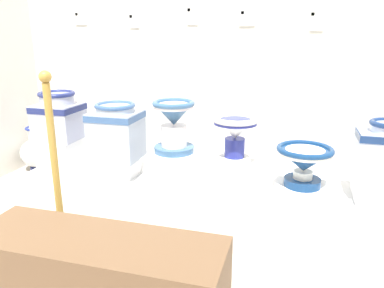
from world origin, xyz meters
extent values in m
cube|color=white|center=(1.85, 2.98, 1.44)|extent=(3.90, 0.06, 2.88)
cube|color=white|center=(1.85, 2.42, 0.05)|extent=(3.08, 1.03, 0.09)
cube|color=white|center=(0.55, 2.48, 0.22)|extent=(0.30, 0.34, 0.27)
cube|color=#AEB3D0|center=(0.55, 2.48, 0.51)|extent=(0.35, 0.34, 0.30)
cube|color=navy|center=(0.55, 2.48, 0.63)|extent=(0.36, 0.34, 0.05)
cylinder|color=#AEB3D0|center=(0.55, 2.48, 0.71)|extent=(0.29, 0.29, 0.09)
torus|color=navy|center=(0.55, 2.48, 0.75)|extent=(0.31, 0.31, 0.04)
cube|color=white|center=(1.11, 2.43, 0.17)|extent=(0.28, 0.29, 0.16)
cube|color=#A8B7CE|center=(1.11, 2.43, 0.44)|extent=(0.38, 0.34, 0.39)
cube|color=#395B92|center=(1.11, 2.43, 0.60)|extent=(0.39, 0.35, 0.05)
cylinder|color=#A8B7CE|center=(1.11, 2.43, 0.66)|extent=(0.30, 0.30, 0.05)
torus|color=#395B92|center=(1.11, 2.43, 0.69)|extent=(0.32, 0.32, 0.04)
cube|color=white|center=(1.59, 2.47, 0.21)|extent=(0.36, 0.38, 0.24)
cylinder|color=#39608D|center=(1.59, 2.47, 0.35)|extent=(0.32, 0.32, 0.05)
cylinder|color=white|center=(1.59, 2.47, 0.46)|extent=(0.20, 0.20, 0.17)
cone|color=#39608D|center=(1.59, 2.47, 0.64)|extent=(0.32, 0.32, 0.17)
cylinder|color=white|center=(1.59, 2.47, 0.70)|extent=(0.31, 0.31, 0.03)
torus|color=#39608D|center=(1.59, 2.47, 0.72)|extent=(0.33, 0.33, 0.04)
cylinder|color=white|center=(1.59, 2.47, 0.72)|extent=(0.22, 0.22, 0.01)
cube|color=white|center=(2.09, 2.37, 0.20)|extent=(0.30, 0.37, 0.21)
cylinder|color=white|center=(2.09, 2.37, 0.33)|extent=(0.23, 0.23, 0.06)
cylinder|color=navy|center=(2.09, 2.37, 0.44)|extent=(0.15, 0.15, 0.14)
cone|color=white|center=(2.09, 2.37, 0.58)|extent=(0.32, 0.32, 0.14)
cylinder|color=navy|center=(2.09, 2.37, 0.63)|extent=(0.31, 0.31, 0.03)
torus|color=white|center=(2.09, 2.37, 0.65)|extent=(0.33, 0.33, 0.04)
cylinder|color=navy|center=(2.09, 2.37, 0.64)|extent=(0.22, 0.22, 0.01)
cube|color=white|center=(2.59, 2.48, 0.12)|extent=(0.38, 0.34, 0.05)
cylinder|color=navy|center=(2.59, 2.48, 0.17)|extent=(0.27, 0.27, 0.06)
cylinder|color=white|center=(2.59, 2.48, 0.23)|extent=(0.14, 0.14, 0.06)
cone|color=navy|center=(2.59, 2.48, 0.34)|extent=(0.40, 0.40, 0.17)
cylinder|color=white|center=(2.59, 2.48, 0.41)|extent=(0.40, 0.40, 0.03)
torus|color=navy|center=(2.59, 2.48, 0.43)|extent=(0.41, 0.41, 0.04)
cylinder|color=white|center=(2.59, 2.48, 0.42)|extent=(0.28, 0.28, 0.01)
cube|color=white|center=(3.12, 2.49, 0.19)|extent=(0.34, 0.37, 0.20)
cube|color=white|center=(0.55, 2.95, 1.37)|extent=(0.12, 0.01, 0.11)
cube|color=slate|center=(0.51, 2.95, 1.41)|extent=(0.02, 0.01, 0.02)
cube|color=white|center=(1.08, 2.95, 1.35)|extent=(0.09, 0.01, 0.12)
cube|color=slate|center=(1.05, 2.95, 1.38)|extent=(0.02, 0.01, 0.02)
cube|color=white|center=(1.61, 2.95, 1.39)|extent=(0.09, 0.01, 0.15)
cube|color=#386BAD|center=(1.58, 2.95, 1.43)|extent=(0.02, 0.01, 0.02)
cube|color=white|center=(2.07, 2.95, 1.36)|extent=(0.13, 0.01, 0.13)
cube|color=#386BAD|center=(2.03, 2.95, 1.40)|extent=(0.02, 0.01, 0.02)
cube|color=white|center=(2.61, 2.95, 1.34)|extent=(0.10, 0.01, 0.15)
cube|color=#5B9E4C|center=(2.58, 2.95, 1.38)|extent=(0.02, 0.01, 0.02)
cylinder|color=navy|center=(0.20, 2.59, 0.01)|extent=(0.17, 0.17, 0.03)
ellipsoid|color=white|center=(0.20, 2.59, 0.17)|extent=(0.31, 0.31, 0.27)
cylinder|color=white|center=(0.20, 2.59, 0.35)|extent=(0.13, 0.13, 0.10)
torus|color=navy|center=(0.20, 2.59, 0.40)|extent=(0.18, 0.18, 0.02)
cylinder|color=#BB913D|center=(1.28, 1.38, 0.01)|extent=(0.23, 0.23, 0.02)
cylinder|color=#BB913D|center=(1.28, 1.38, 0.51)|extent=(0.04, 0.04, 0.98)
sphere|color=#BB913D|center=(1.28, 1.38, 1.03)|extent=(0.06, 0.06, 0.06)
cube|color=brown|center=(1.72, 1.00, 0.20)|extent=(1.12, 0.36, 0.40)
camera|label=1|loc=(2.50, -0.25, 1.24)|focal=35.05mm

